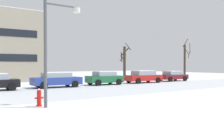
{
  "coord_description": "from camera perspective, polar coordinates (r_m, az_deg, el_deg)",
  "views": [
    {
      "loc": [
        -0.83,
        -14.81,
        2.11
      ],
      "look_at": [
        12.7,
        4.69,
        1.64
      ],
      "focal_mm": 40.69,
      "sensor_mm": 36.0,
      "label": 1
    }
  ],
  "objects": [
    {
      "name": "parked_car_red",
      "position": [
        30.27,
        7.08,
        -1.46
      ],
      "size": [
        4.67,
        2.2,
        1.47
      ],
      "color": "red",
      "rests_on": "ground"
    },
    {
      "name": "parked_car_maroon",
      "position": [
        34.33,
        13.51,
        -1.28
      ],
      "size": [
        4.16,
        2.12,
        1.33
      ],
      "color": "maroon",
      "rests_on": "ground"
    },
    {
      "name": "tree_far_mid",
      "position": [
        40.76,
        16.07,
        2.05
      ],
      "size": [
        1.81,
        1.66,
        6.19
      ],
      "color": "#423326",
      "rests_on": "ground"
    },
    {
      "name": "parked_car_green",
      "position": [
        27.07,
        -1.7,
        -1.77
      ],
      "size": [
        3.93,
        2.16,
        1.45
      ],
      "color": "#1E6038",
      "rests_on": "ground"
    },
    {
      "name": "fire_hydrant",
      "position": [
        13.56,
        -16.07,
        -5.93
      ],
      "size": [
        0.44,
        0.3,
        0.91
      ],
      "color": "red",
      "rests_on": "ground"
    },
    {
      "name": "tree_far_right",
      "position": [
        34.54,
        2.8,
        1.81
      ],
      "size": [
        1.55,
        1.72,
        5.06
      ],
      "color": "#423326",
      "rests_on": "ground"
    },
    {
      "name": "street_lamp",
      "position": [
        13.19,
        -13.18,
        6.3
      ],
      "size": [
        1.99,
        0.36,
        5.32
      ],
      "color": "#4C4F54",
      "rests_on": "ground"
    },
    {
      "name": "parked_car_blue",
      "position": [
        24.52,
        -12.37,
        -2.1
      ],
      "size": [
        4.64,
        2.3,
        1.44
      ],
      "color": "#283D93",
      "rests_on": "ground"
    }
  ]
}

